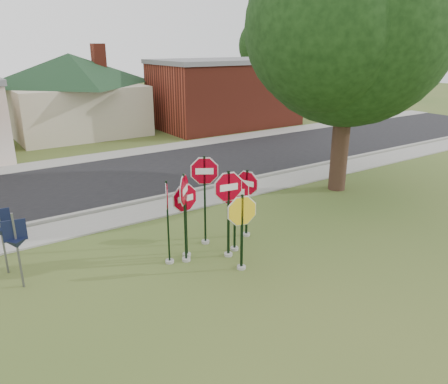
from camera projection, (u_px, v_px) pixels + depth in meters
ground at (242, 272)px, 11.71m from camera, size 120.00×120.00×0.00m
sidewalk_near at (153, 210)px, 16.01m from camera, size 60.00×1.60×0.06m
road at (110, 180)px, 19.55m from camera, size 60.00×7.00×0.04m
sidewalk_far at (81, 159)px, 22.92m from camera, size 60.00×1.60×0.06m
curb at (142, 201)px, 16.79m from camera, size 60.00×0.20×0.14m
stop_sign_center at (228, 201)px, 12.09m from camera, size 1.16×0.24×2.68m
stop_sign_yellow at (242, 223)px, 11.47m from camera, size 1.11×0.26×2.26m
stop_sign_left at (185, 205)px, 11.80m from camera, size 0.78×0.87×2.69m
stop_sign_right at (235, 203)px, 12.52m from camera, size 1.10×0.44×2.40m
stop_sign_back_right at (205, 186)px, 12.84m from camera, size 0.99×0.60×2.88m
stop_sign_back_left at (185, 210)px, 12.16m from camera, size 1.08×0.24×2.32m
stop_sign_far_right at (247, 195)px, 13.51m from camera, size 0.43×0.97×2.29m
stop_sign_far_left at (167, 211)px, 11.74m from camera, size 0.46×0.92×2.51m
building_house at (71, 78)px, 28.85m from camera, size 11.60×11.60×6.20m
building_brick at (225, 92)px, 31.78m from camera, size 10.20×6.20×4.75m
oak_tree at (351, 21)px, 16.27m from camera, size 11.47×10.87×10.56m
bg_tree_right at (268, 46)px, 41.92m from camera, size 5.60×5.60×8.40m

